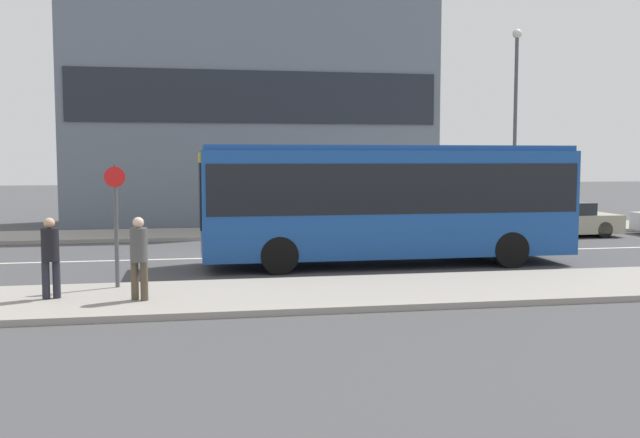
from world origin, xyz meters
TOP-DOWN VIEW (x-y plane):
  - ground_plane at (0.00, 0.00)m, footprint 120.00×120.00m
  - sidewalk_near at (0.00, -6.25)m, footprint 44.00×3.50m
  - sidewalk_far at (0.00, 6.25)m, footprint 44.00×3.50m
  - lane_centerline at (0.00, 0.00)m, footprint 41.80×0.16m
  - apartment_block_left_tower at (1.79, 11.75)m, footprint 16.28×4.58m
  - city_bus at (4.20, -2.14)m, footprint 10.07×2.51m
  - parked_car_0 at (12.49, 3.59)m, footprint 4.29×1.86m
  - pedestrian_near_stop at (-3.83, -6.14)m, footprint 0.34×0.34m
  - pedestrian_down_pavement at (-2.09, -6.63)m, footprint 0.34×0.34m
  - bus_stop_sign at (-2.66, -5.10)m, footprint 0.44×0.12m
  - street_lamp at (11.53, 5.40)m, footprint 0.36×0.36m

SIDE VIEW (x-z plane):
  - ground_plane at x=0.00m, z-range 0.00..0.00m
  - lane_centerline at x=0.00m, z-range 0.00..0.01m
  - sidewalk_near at x=0.00m, z-range 0.00..0.13m
  - sidewalk_far at x=0.00m, z-range 0.00..0.13m
  - parked_car_0 at x=12.49m, z-range -0.03..1.25m
  - pedestrian_near_stop at x=-3.83m, z-range 0.23..1.85m
  - pedestrian_down_pavement at x=-2.09m, z-range 0.24..1.88m
  - bus_stop_sign at x=-2.66m, z-range 0.35..3.01m
  - city_bus at x=4.20m, z-range 0.24..3.50m
  - street_lamp at x=11.53m, z-range 0.92..8.71m
  - apartment_block_left_tower at x=1.79m, z-range -0.01..19.99m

